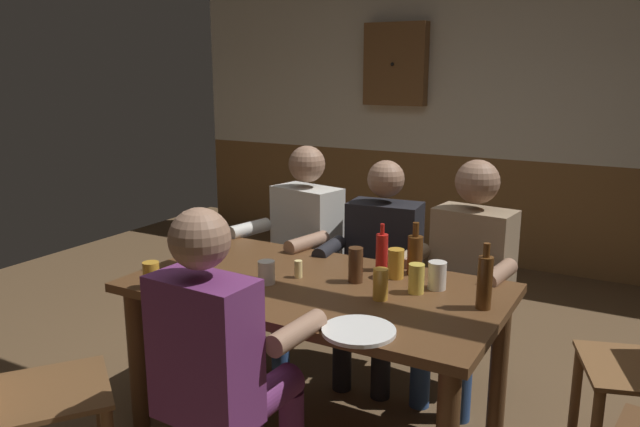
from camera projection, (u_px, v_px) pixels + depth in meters
The scene contains 23 objects.
ground_plane at pixel (318, 427), 2.90m from camera, with size 6.99×6.99×0.00m, color brown.
back_wall_upper at pixel (497, 66), 5.04m from camera, with size 5.81×0.12×1.51m, color silver.
back_wall_wainscot at pixel (487, 210), 5.32m from camera, with size 5.81×0.12×0.91m, color brown.
dining_table at pixel (316, 305), 2.74m from camera, with size 1.63×0.91×0.72m.
person_0 at pixel (299, 242), 3.55m from camera, with size 0.57×0.58×1.22m.
person_1 at pixel (380, 260), 3.31m from camera, with size 0.55×0.55×1.17m.
person_2 at pixel (467, 268), 3.08m from camera, with size 0.56×0.55×1.21m.
person_3 at pixel (222, 356), 2.16m from camera, with size 0.52×0.52×1.21m.
chair_empty_near_left at pixel (24, 391), 2.30m from camera, with size 0.61×0.61×0.88m.
table_candle at pixel (298, 269), 2.79m from camera, with size 0.04×0.04×0.08m, color #F9E08C.
plate_0 at pixel (359, 331), 2.21m from camera, with size 0.27×0.27×0.01m, color white.
bottle_0 at pixel (415, 254), 2.83m from camera, with size 0.07×0.07×0.24m.
bottle_1 at pixel (485, 281), 2.41m from camera, with size 0.06×0.06×0.27m.
bottle_2 at pixel (382, 252), 2.88m from camera, with size 0.06×0.06×0.23m.
pint_glass_0 at pixel (267, 272), 2.71m from camera, with size 0.08×0.08×0.10m, color white.
pint_glass_1 at pixel (197, 270), 2.71m from camera, with size 0.06×0.06×0.13m, color gold.
pint_glass_2 at pixel (356, 265), 2.72m from camera, with size 0.07×0.07×0.16m, color #4C2D19.
pint_glass_3 at pixel (396, 264), 2.78m from camera, with size 0.07×0.07×0.14m, color gold.
pint_glass_4 at pixel (437, 275), 2.64m from camera, with size 0.08×0.08×0.12m, color white.
pint_glass_5 at pixel (151, 275), 2.65m from camera, with size 0.07×0.07×0.12m, color gold.
pint_glass_6 at pixel (416, 279), 2.59m from camera, with size 0.07×0.07×0.13m, color #E5C64C.
pint_glass_7 at pixel (380, 284), 2.52m from camera, with size 0.06×0.06×0.13m, color gold.
wall_dart_cabinet at pixel (396, 64), 5.33m from camera, with size 0.56×0.15×0.70m.
Camera 1 is at (1.28, -2.26, 1.64)m, focal length 34.60 mm.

